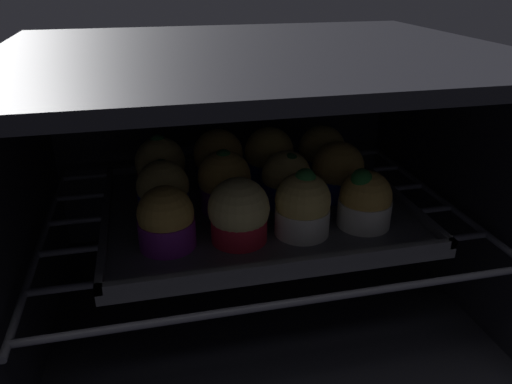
{
  "coord_description": "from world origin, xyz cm",
  "views": [
    {
      "loc": [
        -13.0,
        -34.62,
        44.21
      ],
      "look_at": [
        0.0,
        21.8,
        17.17
      ],
      "focal_mm": 34.3,
      "sensor_mm": 36.0,
      "label": 1
    }
  ],
  "objects": [
    {
      "name": "oven_rack",
      "position": [
        0.0,
        22.0,
        13.6
      ],
      "size": [
        54.8,
        42.0,
        0.8
      ],
      "color": "#51515B",
      "rests_on": "oven_cavity"
    },
    {
      "name": "muffin_row1_col1",
      "position": [
        -4.1,
        22.01,
        18.88
      ],
      "size": [
        6.85,
        6.85,
        8.2
      ],
      "color": "#7A238C",
      "rests_on": "baking_tray"
    },
    {
      "name": "muffin_row0_col2",
      "position": [
        3.67,
        13.56,
        18.77
      ],
      "size": [
        6.52,
        6.52,
        8.26
      ],
      "color": "silver",
      "rests_on": "baking_tray"
    },
    {
      "name": "muffin_row2_col3",
      "position": [
        11.82,
        29.61,
        18.78
      ],
      "size": [
        6.88,
        6.88,
        7.7
      ],
      "color": "#1928B7",
      "rests_on": "baking_tray"
    },
    {
      "name": "muffin_row2_col0",
      "position": [
        -11.8,
        29.39,
        18.84
      ],
      "size": [
        6.86,
        6.86,
        8.19
      ],
      "color": "red",
      "rests_on": "baking_tray"
    },
    {
      "name": "muffin_row1_col0",
      "position": [
        -11.87,
        22.03,
        18.48
      ],
      "size": [
        6.6,
        6.6,
        7.22
      ],
      "color": "#1928B7",
      "rests_on": "baking_tray"
    },
    {
      "name": "muffin_row1_col2",
      "position": [
        4.05,
        21.65,
        18.52
      ],
      "size": [
        6.49,
        6.49,
        7.27
      ],
      "color": "#1928B7",
      "rests_on": "baking_tray"
    },
    {
      "name": "muffin_row0_col3",
      "position": [
        11.59,
        13.8,
        18.39
      ],
      "size": [
        6.46,
        6.46,
        7.62
      ],
      "color": "silver",
      "rests_on": "baking_tray"
    },
    {
      "name": "muffin_row2_col1",
      "position": [
        -3.66,
        29.79,
        19.01
      ],
      "size": [
        7.05,
        7.05,
        8.19
      ],
      "color": "#1928B7",
      "rests_on": "baking_tray"
    },
    {
      "name": "muffin_row0_col1",
      "position": [
        -3.87,
        13.69,
        18.59
      ],
      "size": [
        7.06,
        7.06,
        7.6
      ],
      "color": "red",
      "rests_on": "baking_tray"
    },
    {
      "name": "muffin_row1_col3",
      "position": [
        11.42,
        22.2,
        18.75
      ],
      "size": [
        7.0,
        7.0,
        7.78
      ],
      "color": "#1928B7",
      "rests_on": "baking_tray"
    },
    {
      "name": "baking_tray",
      "position": [
        0.0,
        21.8,
        14.68
      ],
      "size": [
        39.12,
        31.28,
        2.2
      ],
      "color": "#4C4C51",
      "rests_on": "oven_rack"
    },
    {
      "name": "muffin_row0_col0",
      "position": [
        -12.0,
        14.23,
        18.4
      ],
      "size": [
        6.46,
        6.46,
        7.2
      ],
      "color": "#7A238C",
      "rests_on": "baking_tray"
    },
    {
      "name": "muffin_row2_col2",
      "position": [
        3.74,
        29.53,
        19.01
      ],
      "size": [
        7.07,
        7.07,
        8.06
      ],
      "color": "#1928B7",
      "rests_on": "baking_tray"
    },
    {
      "name": "oven_cavity",
      "position": [
        0.0,
        26.25,
        17.0
      ],
      "size": [
        59.0,
        47.0,
        37.0
      ],
      "color": "black",
      "rests_on": "ground"
    }
  ]
}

